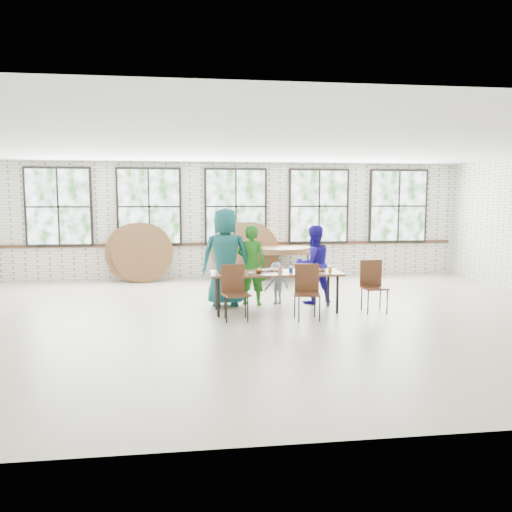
{
  "coord_description": "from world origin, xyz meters",
  "views": [
    {
      "loc": [
        -1.16,
        -8.47,
        2.09
      ],
      "look_at": [
        0.0,
        0.4,
        1.05
      ],
      "focal_mm": 35.0,
      "sensor_mm": 36.0,
      "label": 1
    }
  ],
  "objects_px": {
    "chair_near_left": "(234,287)",
    "storage_table": "(280,254)",
    "dining_table": "(276,275)",
    "chair_near_right": "(307,287)"
  },
  "relations": [
    {
      "from": "storage_table",
      "to": "chair_near_left",
      "type": "bearing_deg",
      "value": -112.26
    },
    {
      "from": "dining_table",
      "to": "chair_near_right",
      "type": "distance_m",
      "value": 0.75
    },
    {
      "from": "chair_near_left",
      "to": "storage_table",
      "type": "xyz_separation_m",
      "value": [
        1.5,
        3.86,
        0.13
      ]
    },
    {
      "from": "chair_near_right",
      "to": "storage_table",
      "type": "xyz_separation_m",
      "value": [
        0.24,
        3.96,
        0.13
      ]
    },
    {
      "from": "storage_table",
      "to": "chair_near_right",
      "type": "bearing_deg",
      "value": -94.54
    },
    {
      "from": "dining_table",
      "to": "chair_near_left",
      "type": "bearing_deg",
      "value": -147.54
    },
    {
      "from": "dining_table",
      "to": "storage_table",
      "type": "bearing_deg",
      "value": 79.62
    },
    {
      "from": "chair_near_right",
      "to": "storage_table",
      "type": "distance_m",
      "value": 3.97
    },
    {
      "from": "chair_near_left",
      "to": "storage_table",
      "type": "bearing_deg",
      "value": 56.09
    },
    {
      "from": "chair_near_left",
      "to": "chair_near_right",
      "type": "bearing_deg",
      "value": -17.19
    }
  ]
}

